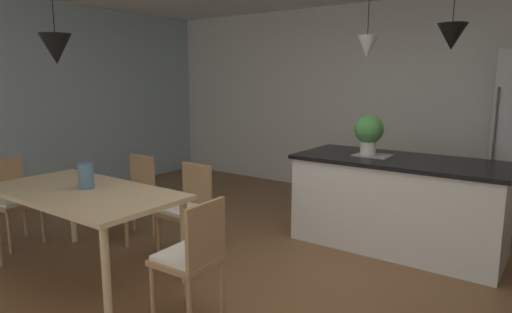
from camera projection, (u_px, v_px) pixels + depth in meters
ground_plane at (274, 291)px, 3.58m from camera, size 10.00×8.40×0.04m
wall_back_kitchen at (409, 103)px, 5.94m from camera, size 10.00×0.12×2.70m
window_wall_left_glazing at (12, 104)px, 5.68m from camera, size 0.06×8.40×2.70m
dining_table at (83, 198)px, 3.72m from camera, size 1.76×0.91×0.75m
chair_far_left at (133, 194)px, 4.65m from camera, size 0.42×0.42×0.87m
chair_window_end at (13, 198)px, 4.48m from camera, size 0.41×0.41×0.87m
chair_kitchen_end at (192, 255)px, 3.04m from camera, size 0.41×0.41×0.87m
chair_far_right at (187, 207)px, 4.19m from camera, size 0.42×0.42×0.87m
kitchen_island at (398, 202)px, 4.40m from camera, size 2.01×0.92×0.91m
pendant_over_table at (56, 49)px, 3.53m from camera, size 0.25×0.25×0.91m
pendant_over_island_main at (367, 47)px, 4.36m from camera, size 0.20×0.20×0.83m
pendant_over_island_aux at (452, 37)px, 3.90m from camera, size 0.26×0.26×0.78m
potted_plant_on_island at (369, 132)px, 4.47m from camera, size 0.29×0.29×0.41m
vase_on_dining_table at (86, 176)px, 3.75m from camera, size 0.13×0.13×0.22m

